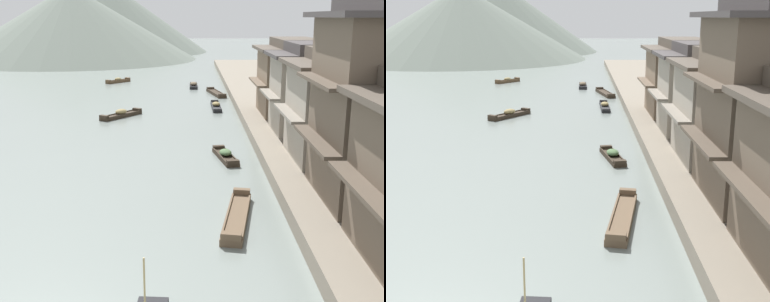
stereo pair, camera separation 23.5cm
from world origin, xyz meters
The scene contains 15 objects.
riverbank_right centered at (16.60, 30.00, 0.40)m, with size 18.00×110.00×0.79m, color slate.
boat_moored_nearest centered at (5.54, 20.11, 0.22)m, with size 1.53×3.99×0.63m.
boat_moored_second centered at (5.42, 10.24, 0.18)m, with size 1.82×5.62×0.56m.
boat_moored_third centered at (-6.52, 57.87, 0.24)m, with size 3.06×3.43×0.67m.
boat_moored_far centered at (5.79, 38.28, 0.19)m, with size 0.90×5.39×0.61m.
boat_midriver_drifting centered at (-2.82, 33.72, 0.25)m, with size 3.39×4.25×0.72m.
boat_midriver_upstream centered at (3.64, 53.16, 0.24)m, with size 0.99×4.28×0.69m.
boat_upstream_distant centered at (6.20, 47.09, 0.15)m, with size 2.10×5.89×0.48m.
house_waterfront_second centered at (11.31, 11.12, 5.10)m, with size 5.44×6.82×8.74m.
house_waterfront_tall centered at (11.97, 17.61, 3.80)m, with size 6.75×6.61×6.14m.
house_waterfront_narrow centered at (11.65, 24.55, 3.81)m, with size 6.12×5.91×6.14m.
house_waterfront_far centered at (11.82, 31.40, 3.79)m, with size 6.46×7.06×6.14m.
hill_far_west centered at (-18.62, 119.77, 8.97)m, with size 51.62×51.62×17.93m, color slate.
hill_far_centre centered at (-24.95, 114.98, 8.45)m, with size 47.08×47.08×16.90m, color #5B6B5B.
hill_far_east centered at (-21.25, 96.89, 7.36)m, with size 51.11×51.11×14.73m, color slate.
Camera 2 is at (3.69, -10.30, 8.64)m, focal length 47.27 mm.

